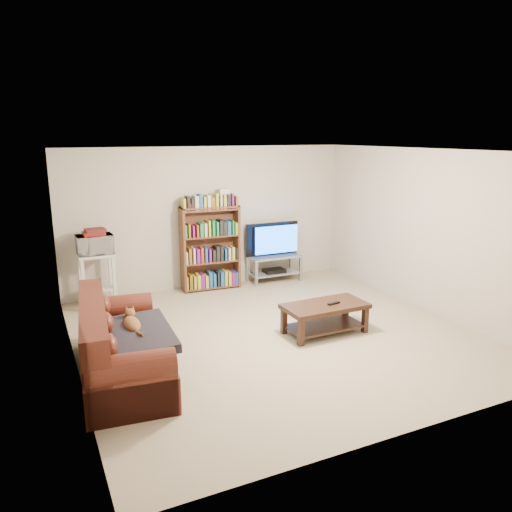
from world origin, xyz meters
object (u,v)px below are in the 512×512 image
tv_stand (274,264)px  bookshelf (210,247)px  sofa (117,351)px  coffee_table (325,313)px

tv_stand → bookshelf: 1.27m
tv_stand → bookshelf: bearing=178.5°
sofa → bookshelf: 3.32m
coffee_table → sofa: bearing=-178.8°
sofa → coffee_table: size_ratio=1.85×
tv_stand → sofa: bearing=-140.8°
tv_stand → bookshelf: bookshelf is taller
coffee_table → tv_stand: tv_stand is taller
tv_stand → coffee_table: bearing=-100.6°
sofa → coffee_table: (2.73, 0.09, -0.02)m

